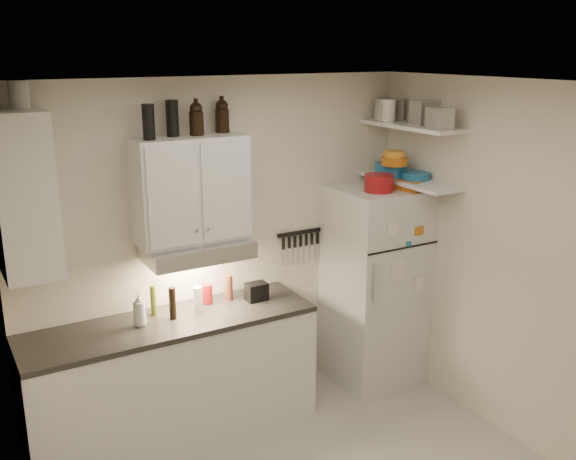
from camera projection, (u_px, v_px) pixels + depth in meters
ceiling at (332, 84)px, 3.38m from camera, size 3.20×3.00×0.02m
back_wall at (221, 247)px, 5.00m from camera, size 3.20×0.02×2.60m
left_wall at (38, 383)px, 2.96m from camera, size 0.02×3.00×2.60m
right_wall at (519, 268)px, 4.51m from camera, size 0.02×3.00×2.60m
base_cabinet at (173, 380)px, 4.71m from camera, size 2.10×0.60×0.88m
countertop at (170, 323)px, 4.58m from camera, size 2.10×0.62×0.04m
upper_cabinet at (191, 189)px, 4.56m from camera, size 0.80×0.33×0.75m
side_cabinet at (22, 193)px, 3.87m from camera, size 0.33×0.55×1.00m
range_hood at (197, 250)px, 4.63m from camera, size 0.76×0.46×0.12m
fridge at (375, 286)px, 5.43m from camera, size 0.70×0.68×1.70m
shelf_hi at (412, 126)px, 5.04m from camera, size 0.30×0.95×0.03m
shelf_lo at (409, 181)px, 5.16m from camera, size 0.30×0.95×0.03m
knife_strip at (300, 232)px, 5.31m from camera, size 0.42×0.02×0.03m
dutch_oven at (379, 183)px, 5.05m from camera, size 0.31×0.31×0.14m
book_stack at (410, 185)px, 5.11m from camera, size 0.23×0.26×0.08m
spice_jar at (382, 180)px, 5.22m from camera, size 0.06×0.06×0.11m
stock_pot at (389, 110)px, 5.27m from camera, size 0.30×0.30×0.18m
tin_a at (425, 113)px, 4.99m from camera, size 0.20×0.19×0.18m
tin_b at (440, 118)px, 4.72m from camera, size 0.19×0.19×0.16m
bowl_teal at (391, 169)px, 5.28m from camera, size 0.27×0.27×0.11m
bowl_orange at (394, 161)px, 5.16m from camera, size 0.21×0.21×0.06m
bowl_yellow at (395, 154)px, 5.14m from camera, size 0.17×0.17×0.05m
plates at (416, 176)px, 5.15m from camera, size 0.30×0.30×0.06m
growler_a at (196, 118)px, 4.47m from camera, size 0.11×0.11×0.24m
growler_b at (222, 116)px, 4.63m from camera, size 0.13×0.13×0.24m
thermos_a at (172, 118)px, 4.42m from camera, size 0.11×0.11×0.25m
thermos_b at (148, 122)px, 4.25m from camera, size 0.10×0.10×0.24m
side_jar at (19, 94)px, 3.76m from camera, size 0.15×0.15×0.16m
soap_bottle at (139, 307)px, 4.45m from camera, size 0.13×0.13×0.27m
pepper_mill at (229, 288)px, 4.92m from camera, size 0.07×0.07×0.20m
oil_bottle at (153, 301)px, 4.63m from camera, size 0.06×0.06×0.23m
vinegar_bottle at (173, 303)px, 4.57m from camera, size 0.05×0.05×0.24m
clear_bottle at (198, 300)px, 4.69m from camera, size 0.08×0.08×0.20m
red_jar at (207, 294)px, 4.85m from camera, size 0.09×0.09×0.15m
caddy at (256, 292)px, 4.93m from camera, size 0.16×0.12×0.14m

